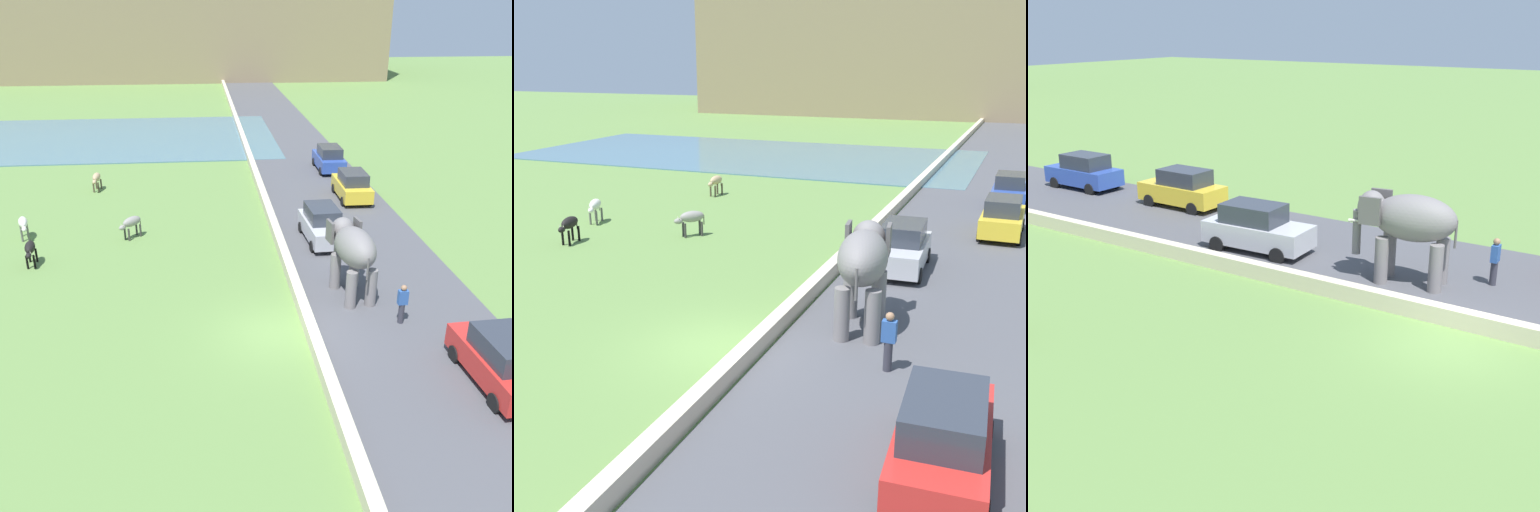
% 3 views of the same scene
% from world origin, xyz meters
% --- Properties ---
extents(ground_plane, '(220.00, 220.00, 0.00)m').
position_xyz_m(ground_plane, '(0.00, 0.00, 0.00)').
color(ground_plane, '#608442').
extents(road_surface, '(7.00, 120.00, 0.06)m').
position_xyz_m(road_surface, '(5.00, 20.00, 0.03)').
color(road_surface, '#4C4C51').
rests_on(road_surface, ground).
extents(barrier_wall, '(0.40, 110.00, 0.52)m').
position_xyz_m(barrier_wall, '(1.20, 18.00, 0.26)').
color(barrier_wall, beige).
rests_on(barrier_wall, ground).
extents(lake, '(36.00, 18.00, 0.08)m').
position_xyz_m(lake, '(-14.00, 33.93, 0.04)').
color(lake, slate).
rests_on(lake, ground).
extents(hill_distant, '(64.00, 28.00, 21.45)m').
position_xyz_m(hill_distant, '(-6.00, 83.92, 10.72)').
color(hill_distant, '#897556').
rests_on(hill_distant, ground).
extents(elephant, '(1.74, 3.55, 2.99)m').
position_xyz_m(elephant, '(3.40, 2.71, 2.04)').
color(elephant, slate).
rests_on(elephant, ground).
extents(person_beside_elephant, '(0.36, 0.22, 1.63)m').
position_xyz_m(person_beside_elephant, '(4.72, 0.21, 0.87)').
color(person_beside_elephant, '#33333D').
rests_on(person_beside_elephant, ground).
extents(car_silver, '(1.94, 4.07, 1.80)m').
position_xyz_m(car_silver, '(3.42, 8.57, 0.90)').
color(car_silver, '#B7B7BC').
rests_on(car_silver, ground).
extents(car_yellow, '(1.84, 4.02, 1.80)m').
position_xyz_m(car_yellow, '(6.57, 14.96, 0.90)').
color(car_yellow, gold).
rests_on(car_yellow, ground).
extents(car_red, '(1.95, 4.08, 1.80)m').
position_xyz_m(car_red, '(6.58, -3.71, 0.90)').
color(car_red, red).
rests_on(car_red, ground).
extents(car_blue, '(1.81, 4.01, 1.80)m').
position_xyz_m(car_blue, '(6.57, 21.55, 0.90)').
color(car_blue, '#2D4CA8').
rests_on(car_blue, ground).
extents(cow_white, '(0.75, 1.42, 1.15)m').
position_xyz_m(cow_white, '(-11.61, 10.33, 0.84)').
color(cow_white, silver).
rests_on(cow_white, ground).
extents(cow_tan, '(0.51, 1.40, 1.15)m').
position_xyz_m(cow_tan, '(-9.18, 18.30, 0.84)').
color(cow_tan, tan).
rests_on(cow_tan, ground).
extents(cow_grey, '(1.20, 1.24, 1.15)m').
position_xyz_m(cow_grey, '(-6.17, 9.91, 0.84)').
color(cow_grey, gray).
rests_on(cow_grey, ground).
extents(cow_black, '(0.58, 1.41, 1.15)m').
position_xyz_m(cow_black, '(-10.42, 6.95, 0.84)').
color(cow_black, black).
rests_on(cow_black, ground).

